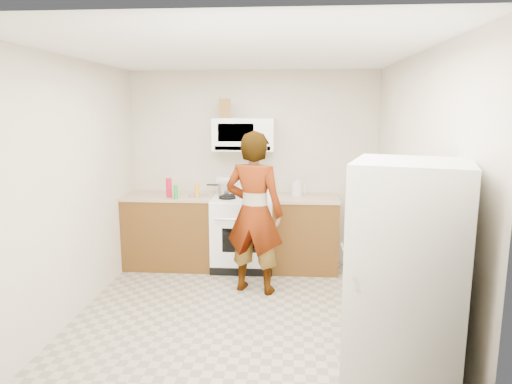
# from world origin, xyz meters

# --- Properties ---
(floor) EXTENTS (3.60, 3.60, 0.00)m
(floor) POSITION_xyz_m (0.00, 0.00, 0.00)
(floor) COLOR gray
(floor) RESTS_ON ground
(back_wall) EXTENTS (3.20, 0.02, 2.50)m
(back_wall) POSITION_xyz_m (0.00, 1.79, 1.25)
(back_wall) COLOR beige
(back_wall) RESTS_ON floor
(right_wall) EXTENTS (0.02, 3.60, 2.50)m
(right_wall) POSITION_xyz_m (1.59, 0.00, 1.25)
(right_wall) COLOR beige
(right_wall) RESTS_ON floor
(cabinet_left) EXTENTS (1.12, 0.62, 0.90)m
(cabinet_left) POSITION_xyz_m (-1.04, 1.49, 0.45)
(cabinet_left) COLOR #5B3A15
(cabinet_left) RESTS_ON floor
(counter_left) EXTENTS (1.14, 0.64, 0.03)m
(counter_left) POSITION_xyz_m (-1.04, 1.49, 0.92)
(counter_left) COLOR tan
(counter_left) RESTS_ON cabinet_left
(cabinet_right) EXTENTS (0.80, 0.62, 0.90)m
(cabinet_right) POSITION_xyz_m (0.68, 1.49, 0.45)
(cabinet_right) COLOR #5B3A15
(cabinet_right) RESTS_ON floor
(counter_right) EXTENTS (0.82, 0.64, 0.03)m
(counter_right) POSITION_xyz_m (0.68, 1.49, 0.92)
(counter_right) COLOR tan
(counter_right) RESTS_ON cabinet_right
(gas_range) EXTENTS (0.76, 0.65, 1.13)m
(gas_range) POSITION_xyz_m (-0.10, 1.48, 0.49)
(gas_range) COLOR white
(gas_range) RESTS_ON floor
(microwave) EXTENTS (0.76, 0.38, 0.40)m
(microwave) POSITION_xyz_m (-0.10, 1.61, 1.70)
(microwave) COLOR white
(microwave) RESTS_ON back_wall
(person) EXTENTS (0.74, 0.58, 1.79)m
(person) POSITION_xyz_m (0.10, 0.72, 0.89)
(person) COLOR tan
(person) RESTS_ON floor
(fridge) EXTENTS (0.87, 0.87, 1.70)m
(fridge) POSITION_xyz_m (1.24, -1.25, 0.85)
(fridge) COLOR white
(fridge) RESTS_ON floor
(kettle) EXTENTS (0.17, 0.17, 0.17)m
(kettle) POSITION_xyz_m (0.58, 1.58, 1.02)
(kettle) COLOR silver
(kettle) RESTS_ON counter_right
(jug) EXTENTS (0.16, 0.16, 0.24)m
(jug) POSITION_xyz_m (-0.33, 1.55, 2.02)
(jug) COLOR brown
(jug) RESTS_ON microwave
(saucepan) EXTENTS (0.25, 0.25, 0.12)m
(saucepan) POSITION_xyz_m (-0.33, 1.58, 1.02)
(saucepan) COLOR #BCBCC1
(saucepan) RESTS_ON gas_range
(tray) EXTENTS (0.26, 0.18, 0.05)m
(tray) POSITION_xyz_m (-0.01, 1.40, 0.96)
(tray) COLOR silver
(tray) RESTS_ON gas_range
(bottle_spray) EXTENTS (0.09, 0.09, 0.24)m
(bottle_spray) POSITION_xyz_m (-1.00, 1.33, 1.06)
(bottle_spray) COLOR red
(bottle_spray) RESTS_ON counter_left
(bottle_hot_sauce) EXTENTS (0.07, 0.07, 0.17)m
(bottle_hot_sauce) POSITION_xyz_m (-0.66, 1.36, 1.02)
(bottle_hot_sauce) COLOR orange
(bottle_hot_sauce) RESTS_ON counter_left
(bottle_green_cap) EXTENTS (0.05, 0.05, 0.17)m
(bottle_green_cap) POSITION_xyz_m (-0.89, 1.23, 1.02)
(bottle_green_cap) COLOR #1A922A
(bottle_green_cap) RESTS_ON counter_left
(pot_lid) EXTENTS (0.28, 0.28, 0.01)m
(pot_lid) POSITION_xyz_m (-0.66, 1.45, 0.94)
(pot_lid) COLOR silver
(pot_lid) RESTS_ON counter_left
(broom) EXTENTS (0.17, 0.24, 1.25)m
(broom) POSITION_xyz_m (1.51, 0.80, 0.64)
(broom) COLOR white
(broom) RESTS_ON floor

